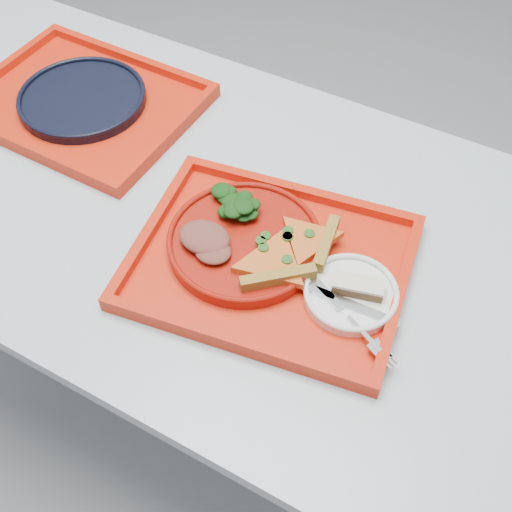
# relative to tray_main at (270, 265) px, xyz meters

# --- Properties ---
(ground) EXTENTS (10.00, 10.00, 0.00)m
(ground) POSITION_rel_tray_main_xyz_m (-0.24, 0.07, -0.76)
(ground) COLOR gray
(ground) RESTS_ON ground
(table) EXTENTS (1.60, 0.80, 0.75)m
(table) POSITION_rel_tray_main_xyz_m (-0.24, 0.07, -0.08)
(table) COLOR #A0AAB3
(table) RESTS_ON ground
(tray_main) EXTENTS (0.50, 0.42, 0.01)m
(tray_main) POSITION_rel_tray_main_xyz_m (0.00, 0.00, 0.00)
(tray_main) COLOR red
(tray_main) RESTS_ON table
(tray_far) EXTENTS (0.46, 0.36, 0.01)m
(tray_far) POSITION_rel_tray_main_xyz_m (-0.54, 0.18, 0.00)
(tray_far) COLOR red
(tray_far) RESTS_ON table
(dinner_plate) EXTENTS (0.26, 0.26, 0.02)m
(dinner_plate) POSITION_rel_tray_main_xyz_m (-0.05, 0.01, 0.02)
(dinner_plate) COLOR maroon
(dinner_plate) RESTS_ON tray_main
(side_plate) EXTENTS (0.15, 0.15, 0.01)m
(side_plate) POSITION_rel_tray_main_xyz_m (0.15, -0.00, 0.01)
(side_plate) COLOR white
(side_plate) RESTS_ON tray_main
(navy_plate) EXTENTS (0.26, 0.26, 0.02)m
(navy_plate) POSITION_rel_tray_main_xyz_m (-0.54, 0.18, 0.01)
(navy_plate) COLOR black
(navy_plate) RESTS_ON tray_far
(pizza_slice_a) EXTENTS (0.18, 0.19, 0.02)m
(pizza_slice_a) POSITION_rel_tray_main_xyz_m (0.01, -0.01, 0.03)
(pizza_slice_a) COLOR orange
(pizza_slice_a) RESTS_ON dinner_plate
(pizza_slice_b) EXTENTS (0.14, 0.13, 0.02)m
(pizza_slice_b) POSITION_rel_tray_main_xyz_m (0.04, 0.06, 0.03)
(pizza_slice_b) COLOR orange
(pizza_slice_b) RESTS_ON dinner_plate
(salad_heap) EXTENTS (0.08, 0.08, 0.04)m
(salad_heap) POSITION_rel_tray_main_xyz_m (-0.10, 0.06, 0.04)
(salad_heap) COLOR black
(salad_heap) RESTS_ON dinner_plate
(meat_portion) EXTENTS (0.09, 0.07, 0.03)m
(meat_portion) POSITION_rel_tray_main_xyz_m (-0.11, -0.03, 0.04)
(meat_portion) COLOR brown
(meat_portion) RESTS_ON dinner_plate
(dessert_bar) EXTENTS (0.09, 0.05, 0.02)m
(dessert_bar) POSITION_rel_tray_main_xyz_m (0.15, 0.01, 0.03)
(dessert_bar) COLOR #4A2C18
(dessert_bar) RESTS_ON side_plate
(knife) EXTENTS (0.19, 0.03, 0.01)m
(knife) POSITION_rel_tray_main_xyz_m (0.14, -0.02, 0.02)
(knife) COLOR silver
(knife) RESTS_ON side_plate
(fork) EXTENTS (0.18, 0.10, 0.01)m
(fork) POSITION_rel_tray_main_xyz_m (0.16, -0.04, 0.02)
(fork) COLOR silver
(fork) RESTS_ON side_plate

